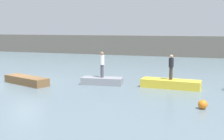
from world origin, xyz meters
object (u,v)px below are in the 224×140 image
Objects in this scene: person_white_shirt at (102,63)px; mooring_buoy at (203,104)px; rowboat_brown at (26,80)px; rowboat_yellow at (171,84)px; person_dark_shirt at (171,66)px; rowboat_grey at (102,81)px.

person_white_shirt is 8.18m from mooring_buoy.
rowboat_brown is 5.42m from person_white_shirt.
rowboat_brown is 1.00× the size of rowboat_yellow.
person_dark_shirt is at bearing 4.83° from person_white_shirt.
rowboat_brown is 5.28m from rowboat_grey.
mooring_buoy is at bearing -38.92° from rowboat_grey.
person_white_shirt is 3.98× the size of mooring_buoy.
person_dark_shirt reaches higher than rowboat_yellow.
rowboat_yellow is at bearing 0.00° from person_dark_shirt.
person_dark_shirt is 0.92× the size of person_white_shirt.
rowboat_brown is at bearing 167.70° from mooring_buoy.
rowboat_grey is 1.72× the size of person_dark_shirt.
rowboat_grey is 1.58× the size of person_white_shirt.
rowboat_grey is at bearing 0.00° from person_white_shirt.
mooring_buoy is at bearing 7.41° from rowboat_brown.
mooring_buoy is (2.23, -4.64, -1.23)m from person_dark_shirt.
person_white_shirt reaches higher than person_dark_shirt.
rowboat_grey is 4.82m from person_dark_shirt.
rowboat_yellow is (4.65, 0.39, 0.03)m from rowboat_grey.
rowboat_grey is 4.66m from rowboat_yellow.
person_white_shirt reaches higher than rowboat_grey.
person_white_shirt is at bearing 0.00° from rowboat_grey.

